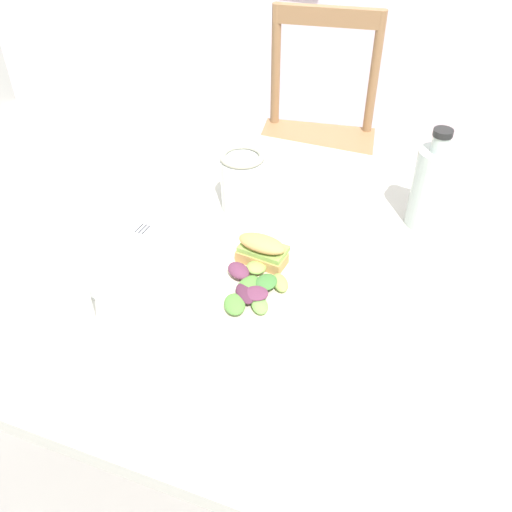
{
  "coord_description": "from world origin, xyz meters",
  "views": [
    {
      "loc": [
        0.38,
        -0.69,
        1.44
      ],
      "look_at": [
        0.1,
        0.07,
        0.76
      ],
      "focal_mm": 40.16,
      "sensor_mm": 36.0,
      "label": 1
    }
  ],
  "objects_px": {
    "fork_on_napkin": "(126,247)",
    "dining_table": "(215,294)",
    "mason_jar_iced_tea": "(243,184)",
    "bottle_cold_brew": "(429,191)",
    "plate_lunch": "(248,276)",
    "cup_extra_side": "(72,304)",
    "chair_wooden_far": "(315,144)",
    "sandwich_half_front": "(262,250)"
  },
  "relations": [
    {
      "from": "fork_on_napkin",
      "to": "mason_jar_iced_tea",
      "type": "relative_size",
      "value": 1.43
    },
    {
      "from": "chair_wooden_far",
      "to": "cup_extra_side",
      "type": "xyz_separation_m",
      "value": [
        -0.08,
        -1.23,
        0.34
      ]
    },
    {
      "from": "sandwich_half_front",
      "to": "cup_extra_side",
      "type": "relative_size",
      "value": 1.05
    },
    {
      "from": "sandwich_half_front",
      "to": "cup_extra_side",
      "type": "xyz_separation_m",
      "value": [
        -0.24,
        -0.25,
        0.01
      ]
    },
    {
      "from": "chair_wooden_far",
      "to": "fork_on_napkin",
      "type": "distance_m",
      "value": 1.08
    },
    {
      "from": "dining_table",
      "to": "fork_on_napkin",
      "type": "xyz_separation_m",
      "value": [
        -0.15,
        -0.06,
        0.13
      ]
    },
    {
      "from": "fork_on_napkin",
      "to": "dining_table",
      "type": "bearing_deg",
      "value": 20.97
    },
    {
      "from": "plate_lunch",
      "to": "sandwich_half_front",
      "type": "distance_m",
      "value": 0.05
    },
    {
      "from": "chair_wooden_far",
      "to": "mason_jar_iced_tea",
      "type": "bearing_deg",
      "value": -85.9
    },
    {
      "from": "chair_wooden_far",
      "to": "dining_table",
      "type": "bearing_deg",
      "value": -86.8
    },
    {
      "from": "dining_table",
      "to": "fork_on_napkin",
      "type": "bearing_deg",
      "value": -159.03
    },
    {
      "from": "chair_wooden_far",
      "to": "cup_extra_side",
      "type": "distance_m",
      "value": 1.28
    },
    {
      "from": "chair_wooden_far",
      "to": "cup_extra_side",
      "type": "bearing_deg",
      "value": -93.51
    },
    {
      "from": "dining_table",
      "to": "plate_lunch",
      "type": "bearing_deg",
      "value": -28.84
    },
    {
      "from": "fork_on_napkin",
      "to": "bottle_cold_brew",
      "type": "xyz_separation_m",
      "value": [
        0.52,
        0.29,
        0.07
      ]
    },
    {
      "from": "mason_jar_iced_tea",
      "to": "cup_extra_side",
      "type": "distance_m",
      "value": 0.43
    },
    {
      "from": "fork_on_napkin",
      "to": "bottle_cold_brew",
      "type": "bearing_deg",
      "value": 28.83
    },
    {
      "from": "fork_on_napkin",
      "to": "cup_extra_side",
      "type": "bearing_deg",
      "value": -82.76
    },
    {
      "from": "fork_on_napkin",
      "to": "cup_extra_side",
      "type": "relative_size",
      "value": 2.02
    },
    {
      "from": "sandwich_half_front",
      "to": "mason_jar_iced_tea",
      "type": "distance_m",
      "value": 0.19
    },
    {
      "from": "chair_wooden_far",
      "to": "mason_jar_iced_tea",
      "type": "height_order",
      "value": "same"
    },
    {
      "from": "dining_table",
      "to": "chair_wooden_far",
      "type": "bearing_deg",
      "value": 93.2
    },
    {
      "from": "bottle_cold_brew",
      "to": "mason_jar_iced_tea",
      "type": "bearing_deg",
      "value": -167.81
    },
    {
      "from": "plate_lunch",
      "to": "sandwich_half_front",
      "type": "xyz_separation_m",
      "value": [
        0.01,
        0.04,
        0.03
      ]
    },
    {
      "from": "bottle_cold_brew",
      "to": "plate_lunch",
      "type": "bearing_deg",
      "value": -134.11
    },
    {
      "from": "dining_table",
      "to": "plate_lunch",
      "type": "distance_m",
      "value": 0.17
    },
    {
      "from": "chair_wooden_far",
      "to": "plate_lunch",
      "type": "relative_size",
      "value": 3.36
    },
    {
      "from": "cup_extra_side",
      "to": "bottle_cold_brew",
      "type": "bearing_deg",
      "value": 44.4
    },
    {
      "from": "chair_wooden_far",
      "to": "fork_on_napkin",
      "type": "relative_size",
      "value": 4.68
    },
    {
      "from": "fork_on_napkin",
      "to": "cup_extra_side",
      "type": "xyz_separation_m",
      "value": [
        0.03,
        -0.2,
        0.04
      ]
    },
    {
      "from": "dining_table",
      "to": "chair_wooden_far",
      "type": "relative_size",
      "value": 1.44
    },
    {
      "from": "fork_on_napkin",
      "to": "mason_jar_iced_tea",
      "type": "xyz_separation_m",
      "value": [
        0.16,
        0.21,
        0.05
      ]
    },
    {
      "from": "mason_jar_iced_tea",
      "to": "sandwich_half_front",
      "type": "bearing_deg",
      "value": -57.65
    },
    {
      "from": "dining_table",
      "to": "sandwich_half_front",
      "type": "distance_m",
      "value": 0.19
    },
    {
      "from": "plate_lunch",
      "to": "bottle_cold_brew",
      "type": "bearing_deg",
      "value": 45.89
    },
    {
      "from": "dining_table",
      "to": "cup_extra_side",
      "type": "height_order",
      "value": "cup_extra_side"
    },
    {
      "from": "plate_lunch",
      "to": "mason_jar_iced_tea",
      "type": "relative_size",
      "value": 2.0
    },
    {
      "from": "plate_lunch",
      "to": "cup_extra_side",
      "type": "xyz_separation_m",
      "value": [
        -0.22,
        -0.21,
        0.04
      ]
    },
    {
      "from": "dining_table",
      "to": "bottle_cold_brew",
      "type": "bearing_deg",
      "value": 31.84
    },
    {
      "from": "dining_table",
      "to": "cup_extra_side",
      "type": "distance_m",
      "value": 0.33
    },
    {
      "from": "plate_lunch",
      "to": "mason_jar_iced_tea",
      "type": "bearing_deg",
      "value": 114.16
    },
    {
      "from": "chair_wooden_far",
      "to": "sandwich_half_front",
      "type": "height_order",
      "value": "chair_wooden_far"
    }
  ]
}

